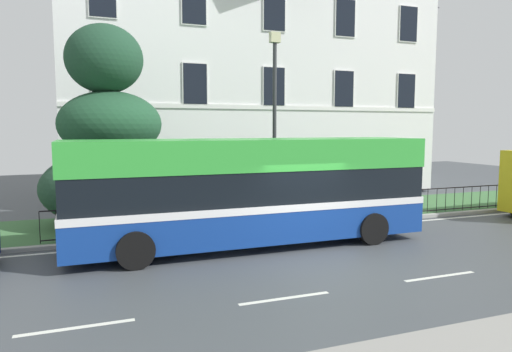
# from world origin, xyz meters

# --- Properties ---
(ground_plane) EXTENTS (60.00, 56.00, 0.18)m
(ground_plane) POSITION_xyz_m (0.00, 0.77, -0.02)
(ground_plane) COLOR #41464A
(georgian_townhouse) EXTENTS (19.13, 9.14, 13.19)m
(georgian_townhouse) POSITION_xyz_m (2.68, 14.49, 6.75)
(georgian_townhouse) COLOR white
(georgian_townhouse) RESTS_ON ground_plane
(iron_verge_railing) EXTENTS (19.47, 0.04, 0.97)m
(iron_verge_railing) POSITION_xyz_m (2.68, 4.40, 0.62)
(iron_verge_railing) COLOR black
(iron_verge_railing) RESTS_ON ground_plane
(evergreen_tree) EXTENTS (4.43, 4.43, 6.88)m
(evergreen_tree) POSITION_xyz_m (-4.99, 6.82, 2.81)
(evergreen_tree) COLOR #423328
(evergreen_tree) RESTS_ON ground_plane
(single_decker_bus) EXTENTS (10.57, 2.61, 3.16)m
(single_decker_bus) POSITION_xyz_m (-1.18, 2.47, 1.67)
(single_decker_bus) COLOR navy
(single_decker_bus) RESTS_ON ground_plane
(street_lamp_post) EXTENTS (0.36, 0.24, 6.72)m
(street_lamp_post) POSITION_xyz_m (0.71, 5.22, 3.97)
(street_lamp_post) COLOR #333338
(street_lamp_post) RESTS_ON ground_plane
(litter_bin) EXTENTS (0.52, 0.52, 1.18)m
(litter_bin) POSITION_xyz_m (3.98, 5.14, 0.71)
(litter_bin) COLOR black
(litter_bin) RESTS_ON ground_plane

